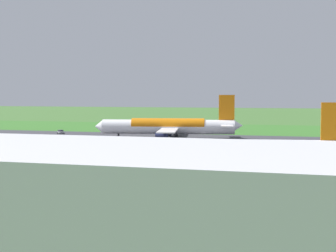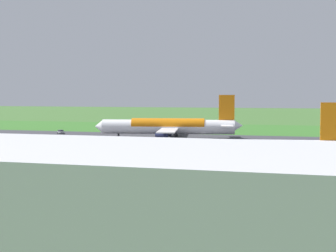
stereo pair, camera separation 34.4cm
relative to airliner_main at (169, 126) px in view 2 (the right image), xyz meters
name	(u,v)px [view 2 (the right image)]	position (x,y,z in m)	size (l,w,h in m)	color
ground_plane	(204,139)	(-12.93, 0.07, -4.35)	(800.00, 800.00, 0.00)	#3D662D
runway_asphalt	(204,139)	(-12.93, 0.07, -4.32)	(600.00, 39.70, 0.06)	#38383D
apron_concrete	(158,161)	(-12.93, 57.51, -4.33)	(440.00, 110.00, 0.05)	gray
grass_verge_foreground	(224,130)	(-12.93, -47.00, -4.33)	(600.00, 80.00, 0.04)	#346B27
airliner_main	(169,126)	(0.00, 0.00, 0.00)	(53.91, 44.36, 15.88)	white
airliner_parked_mid	(243,149)	(-33.81, 62.07, -0.45)	(48.89, 40.14, 14.28)	white
terminal_building	(61,202)	(-24.06, 127.51, 1.56)	(140.88, 21.62, 32.86)	silver
service_car_followme	(61,132)	(47.47, -7.52, -3.51)	(4.29, 4.19, 1.62)	gray
service_truck_fuel	(22,139)	(41.60, 30.21, -2.95)	(5.62, 5.76, 2.65)	gray
no_stopping_sign	(239,127)	(-20.26, -42.54, -2.83)	(0.60, 0.10, 2.56)	slate
traffic_cone_orange	(232,130)	(-16.91, -45.95, -4.08)	(0.40, 0.40, 0.55)	orange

